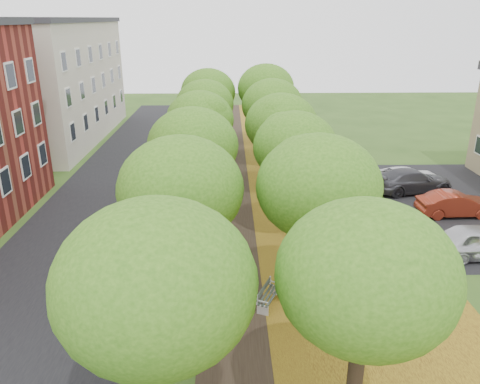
{
  "coord_description": "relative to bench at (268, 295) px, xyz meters",
  "views": [
    {
      "loc": [
        -0.51,
        -9.27,
        10.34
      ],
      "look_at": [
        0.0,
        11.75,
        2.5
      ],
      "focal_mm": 35.0,
      "sensor_mm": 36.0,
      "label": 1
    }
  ],
  "objects": [
    {
      "name": "tree_row_east",
      "position": [
        1.66,
        8.94,
        4.1
      ],
      "size": [
        4.37,
        34.37,
        6.37
      ],
      "color": "black",
      "rests_on": "ground"
    },
    {
      "name": "leaf_verge",
      "position": [
        4.06,
        8.94,
        -0.39
      ],
      "size": [
        7.5,
        70.0,
        0.01
      ],
      "primitive_type": "cube",
      "color": "#A2821E",
      "rests_on": "ground"
    },
    {
      "name": "street_asphalt",
      "position": [
        -8.44,
        8.94,
        -0.39
      ],
      "size": [
        8.0,
        70.0,
        0.01
      ],
      "primitive_type": "cube",
      "color": "black",
      "rests_on": "ground"
    },
    {
      "name": "parking_lot",
      "position": [
        12.56,
        9.94,
        -0.39
      ],
      "size": [
        9.0,
        16.0,
        0.01
      ],
      "primitive_type": "cube",
      "color": "black",
      "rests_on": "ground"
    },
    {
      "name": "car_grey",
      "position": [
        10.06,
        12.17,
        0.34
      ],
      "size": [
        5.36,
        2.95,
        1.47
      ],
      "primitive_type": "imported",
      "rotation": [
        0.0,
        0.0,
        1.75
      ],
      "color": "#37383D",
      "rests_on": "ground"
    },
    {
      "name": "car_red",
      "position": [
        11.07,
        8.35,
        0.28
      ],
      "size": [
        4.15,
        1.55,
        1.35
      ],
      "primitive_type": "imported",
      "rotation": [
        0.0,
        0.0,
        1.6
      ],
      "color": "maroon",
      "rests_on": "ground"
    },
    {
      "name": "bench",
      "position": [
        0.0,
        0.0,
        0.0
      ],
      "size": [
        1.07,
        1.65,
        0.76
      ],
      "rotation": [
        0.0,
        0.0,
        1.15
      ],
      "color": "#2D382E",
      "rests_on": "ground"
    },
    {
      "name": "car_white",
      "position": [
        10.06,
        12.75,
        0.29
      ],
      "size": [
        4.92,
        2.29,
        1.36
      ],
      "primitive_type": "imported",
      "rotation": [
        0.0,
        0.0,
        1.58
      ],
      "color": "white",
      "rests_on": "ground"
    },
    {
      "name": "footpath",
      "position": [
        -0.94,
        8.94,
        -0.39
      ],
      "size": [
        3.2,
        70.0,
        0.01
      ],
      "primitive_type": "cube",
      "color": "black",
      "rests_on": "ground"
    },
    {
      "name": "building_cream",
      "position": [
        -17.94,
        26.94,
        4.81
      ],
      "size": [
        10.3,
        20.3,
        10.4
      ],
      "color": "beige",
      "rests_on": "ground"
    },
    {
      "name": "tree_row_west",
      "position": [
        -3.14,
        8.94,
        4.1
      ],
      "size": [
        4.37,
        34.37,
        6.37
      ],
      "color": "black",
      "rests_on": "ground"
    }
  ]
}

